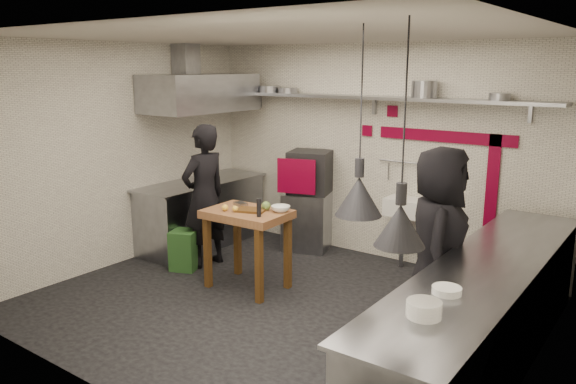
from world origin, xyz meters
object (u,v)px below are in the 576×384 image
Objects in this scene: prep_table at (248,249)px; chef_left at (204,196)px; oven_stand at (307,221)px; chef_right at (438,244)px; combi_oven at (310,172)px; green_bin at (185,250)px.

chef_left is (-0.92, 0.26, 0.45)m from prep_table.
oven_stand is 0.44× the size of chef_right.
oven_stand is 2.86m from chef_right.
chef_right is at bearing -48.49° from oven_stand.
oven_stand is at bearing -140.79° from combi_oven.
combi_oven is 2.82m from chef_right.
green_bin is 0.28× the size of chef_left.
oven_stand is at bearing 63.71° from green_bin.
prep_table is 2.23m from chef_right.
oven_stand is 0.69m from combi_oven.
combi_oven is at bearing 63.57° from green_bin.
chef_right is (2.43, -1.43, 0.51)m from oven_stand.
prep_table is at bearing -99.18° from oven_stand.
green_bin is at bearing 178.10° from prep_table.
oven_stand is at bearing 40.35° from chef_right.
combi_oven is at bearing 39.21° from oven_stand.
oven_stand is 0.87× the size of prep_table.
chef_left is 1.00× the size of chef_right.
combi_oven is 1.99m from green_bin.
chef_right reaches higher than green_bin.
prep_table is at bearing 0.48° from green_bin.
combi_oven is 1.16× the size of green_bin.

